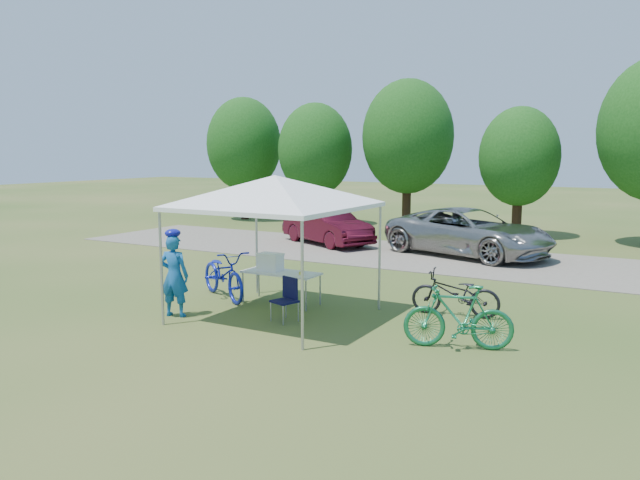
% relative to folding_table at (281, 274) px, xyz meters
% --- Properties ---
extents(ground, '(100.00, 100.00, 0.00)m').
position_rel_folding_table_xyz_m(ground, '(0.50, -0.95, -0.63)').
color(ground, '#2D5119').
rests_on(ground, ground).
extents(gravel_strip, '(24.00, 5.00, 0.02)m').
position_rel_folding_table_xyz_m(gravel_strip, '(0.50, 7.05, -0.62)').
color(gravel_strip, gray).
rests_on(gravel_strip, ground).
extents(canopy, '(4.53, 4.53, 3.00)m').
position_rel_folding_table_xyz_m(canopy, '(0.50, -0.95, 2.02)').
color(canopy, '#A5A5AA').
rests_on(canopy, ground).
extents(treeline, '(24.89, 4.28, 6.30)m').
position_rel_folding_table_xyz_m(treeline, '(0.20, 13.10, 2.90)').
color(treeline, '#382314').
rests_on(treeline, ground).
extents(folding_table, '(1.64, 0.68, 0.68)m').
position_rel_folding_table_xyz_m(folding_table, '(0.00, 0.00, 0.00)').
color(folding_table, white).
rests_on(folding_table, ground).
extents(folding_chair, '(0.52, 0.54, 0.81)m').
position_rel_folding_table_xyz_m(folding_chair, '(0.82, -1.06, -0.16)').
color(folding_chair, black).
rests_on(folding_chair, ground).
extents(cooler, '(0.51, 0.35, 0.37)m').
position_rel_folding_table_xyz_m(cooler, '(-0.27, -0.00, 0.23)').
color(cooler, white).
rests_on(cooler, folding_table).
extents(ice_cream_cup, '(0.08, 0.08, 0.06)m').
position_rel_folding_table_xyz_m(ice_cream_cup, '(0.51, -0.05, 0.07)').
color(ice_cream_cup, yellow).
rests_on(ice_cream_cup, folding_table).
extents(cyclist, '(0.66, 0.52, 1.59)m').
position_rel_folding_table_xyz_m(cyclist, '(-1.24, -1.87, 0.16)').
color(cyclist, '#1459A6').
rests_on(cyclist, ground).
extents(bike_blue, '(2.13, 1.62, 1.07)m').
position_rel_folding_table_xyz_m(bike_blue, '(-1.35, -0.21, -0.10)').
color(bike_blue, '#1320AC').
rests_on(bike_blue, ground).
extents(bike_green, '(1.82, 1.01, 1.05)m').
position_rel_folding_table_xyz_m(bike_green, '(4.14, -1.14, -0.10)').
color(bike_green, '#197344').
rests_on(bike_green, ground).
extents(bike_dark, '(1.77, 0.82, 0.90)m').
position_rel_folding_table_xyz_m(bike_dark, '(3.49, 0.80, -0.18)').
color(bike_dark, black).
rests_on(bike_dark, ground).
extents(minivan, '(5.64, 3.82, 1.44)m').
position_rel_folding_table_xyz_m(minivan, '(1.70, 7.88, 0.11)').
color(minivan, '#9D9C99').
rests_on(minivan, gravel_strip).
extents(sedan, '(4.04, 2.93, 1.27)m').
position_rel_folding_table_xyz_m(sedan, '(-3.21, 7.83, 0.02)').
color(sedan, '#440B19').
rests_on(sedan, gravel_strip).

